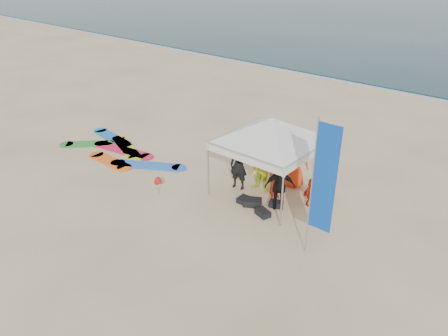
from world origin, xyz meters
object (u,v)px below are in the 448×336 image
object	(u,v)px
person_seated	(311,192)
surfboard_spread	(120,151)
person_orange_a	(276,169)
person_black_a	(239,165)
person_yellow	(262,170)
person_orange_b	(295,161)
person_black_b	(280,186)
feather_flag	(323,181)
marker_pennant	(160,182)
canopy_tent	(272,118)

from	to	relation	value
person_seated	surfboard_spread	world-z (taller)	person_seated
person_orange_a	person_black_a	bearing A→B (deg)	58.84
person_yellow	person_orange_b	bearing A→B (deg)	60.64
person_black_b	feather_flag	bearing A→B (deg)	107.83
person_orange_b	surfboard_spread	bearing A→B (deg)	-4.79
marker_pennant	canopy_tent	bearing A→B (deg)	43.87
person_black_b	surfboard_spread	bearing A→B (deg)	-34.56
canopy_tent	person_black_b	bearing A→B (deg)	-37.53
person_black_a	person_yellow	xyz separation A→B (m)	(0.71, 0.29, -0.06)
person_black_a	person_orange_b	xyz separation A→B (m)	(1.32, 1.29, 0.09)
person_black_a	person_orange_b	distance (m)	1.85
person_orange_b	marker_pennant	world-z (taller)	person_orange_b
person_orange_a	surfboard_spread	distance (m)	6.73
person_black_b	canopy_tent	world-z (taller)	canopy_tent
feather_flag	marker_pennant	bearing A→B (deg)	-174.98
person_black_b	marker_pennant	world-z (taller)	person_black_b
person_orange_a	marker_pennant	distance (m)	3.72
person_black_a	person_black_b	xyz separation A→B (m)	(1.74, -0.24, -0.07)
marker_pennant	person_yellow	bearing A→B (deg)	45.25
person_orange_a	feather_flag	distance (m)	3.44
person_black_a	surfboard_spread	world-z (taller)	person_black_a
person_black_b	marker_pennant	xyz separation A→B (m)	(-3.33, -1.79, -0.28)
person_yellow	surfboard_spread	world-z (taller)	person_yellow
person_black_b	feather_flag	size ratio (longest dim) A/B	0.41
person_black_b	marker_pennant	bearing A→B (deg)	-10.44
person_black_a	feather_flag	distance (m)	4.29
person_yellow	person_black_b	size ratio (longest dim) A/B	1.01
person_seated	marker_pennant	size ratio (longest dim) A/B	1.41
canopy_tent	feather_flag	bearing A→B (deg)	-34.67
person_black_b	feather_flag	xyz separation A→B (m)	(2.01, -1.32, 1.45)
person_black_a	canopy_tent	xyz separation A→B (m)	(0.93, 0.39, 1.72)
person_yellow	canopy_tent	bearing A→B (deg)	26.35
canopy_tent	feather_flag	world-z (taller)	feather_flag
canopy_tent	person_yellow	bearing A→B (deg)	-155.49
surfboard_spread	feather_flag	bearing A→B (deg)	-5.06
person_yellow	person_seated	xyz separation A→B (m)	(1.67, 0.31, -0.33)
person_orange_a	feather_flag	world-z (taller)	feather_flag
person_black_a	surfboard_spread	xyz separation A→B (m)	(-5.36, -0.76, -0.80)
marker_pennant	surfboard_spread	size ratio (longest dim) A/B	0.12
person_black_a	person_orange_b	bearing A→B (deg)	31.21
person_seated	person_black_a	bearing A→B (deg)	117.64
person_yellow	feather_flag	xyz separation A→B (m)	(3.04, -1.85, 1.45)
person_seated	feather_flag	xyz separation A→B (m)	(1.37, -2.17, 1.78)
person_orange_a	person_orange_b	size ratio (longest dim) A/B	1.01
person_black_b	person_orange_b	distance (m)	1.60
person_orange_a	person_seated	size ratio (longest dim) A/B	2.10
marker_pennant	surfboard_spread	distance (m)	4.01
person_orange_a	surfboard_spread	size ratio (longest dim) A/B	0.35
person_black_b	feather_flag	world-z (taller)	feather_flag
feather_flag	person_orange_a	bearing A→B (deg)	142.74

